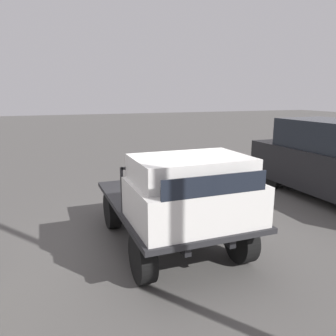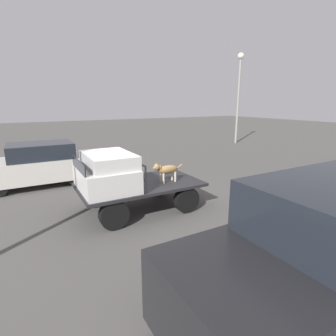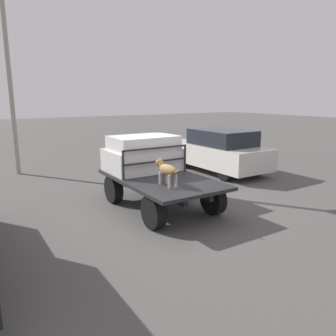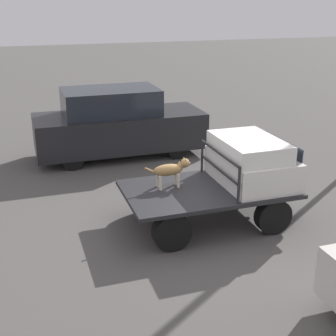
% 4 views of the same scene
% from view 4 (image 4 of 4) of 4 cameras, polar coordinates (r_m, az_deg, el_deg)
% --- Properties ---
extents(ground_plane, '(80.00, 80.00, 0.00)m').
position_cam_4_polar(ground_plane, '(9.89, 4.77, -6.61)').
color(ground_plane, '#514F4C').
extents(flatbed_truck, '(3.42, 1.96, 0.79)m').
position_cam_4_polar(flatbed_truck, '(9.65, 4.86, -3.58)').
color(flatbed_truck, black).
rests_on(flatbed_truck, ground).
extents(truck_cab, '(1.36, 1.84, 0.95)m').
position_cam_4_polar(truck_cab, '(9.79, 10.10, 0.78)').
color(truck_cab, silver).
rests_on(truck_cab, flatbed_truck).
extents(truck_headboard, '(0.04, 1.84, 0.73)m').
position_cam_4_polar(truck_headboard, '(9.47, 6.25, 0.54)').
color(truck_headboard, '#232326').
rests_on(truck_headboard, flatbed_truck).
extents(dog, '(0.98, 0.24, 0.61)m').
position_cam_4_polar(dog, '(9.42, 0.39, -0.19)').
color(dog, beige).
rests_on(dog, flatbed_truck).
extents(parked_pickup_far, '(4.85, 1.85, 2.01)m').
position_cam_4_polar(parked_pickup_far, '(13.70, -6.17, 5.40)').
color(parked_pickup_far, black).
rests_on(parked_pickup_far, ground).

